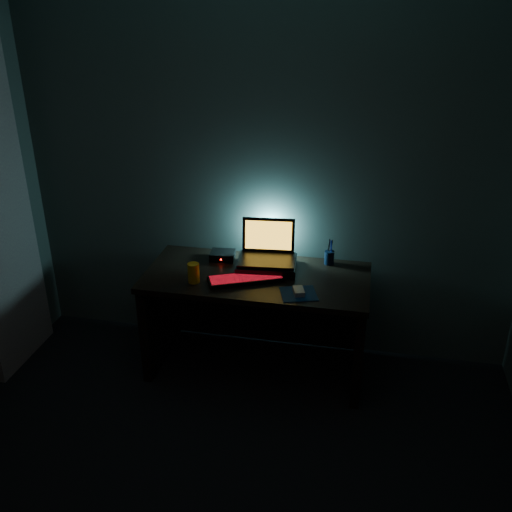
{
  "coord_description": "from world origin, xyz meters",
  "views": [
    {
      "loc": [
        0.67,
        -1.71,
        2.49
      ],
      "look_at": [
        0.01,
        1.57,
        0.91
      ],
      "focal_mm": 40.0,
      "sensor_mm": 36.0,
      "label": 1
    }
  ],
  "objects_px": {
    "laptop": "(267,250)",
    "juice_glass": "(194,273)",
    "pen_cup": "(329,258)",
    "keyboard": "(246,279)",
    "mouse": "(299,291)",
    "router": "(223,255)"
  },
  "relations": [
    {
      "from": "keyboard",
      "to": "mouse",
      "type": "bearing_deg",
      "value": -40.64
    },
    {
      "from": "keyboard",
      "to": "mouse",
      "type": "distance_m",
      "value": 0.38
    },
    {
      "from": "keyboard",
      "to": "router",
      "type": "distance_m",
      "value": 0.37
    },
    {
      "from": "keyboard",
      "to": "laptop",
      "type": "bearing_deg",
      "value": 44.48
    },
    {
      "from": "laptop",
      "to": "keyboard",
      "type": "height_order",
      "value": "laptop"
    },
    {
      "from": "mouse",
      "to": "juice_glass",
      "type": "bearing_deg",
      "value": 160.37
    },
    {
      "from": "pen_cup",
      "to": "router",
      "type": "height_order",
      "value": "pen_cup"
    },
    {
      "from": "mouse",
      "to": "juice_glass",
      "type": "xyz_separation_m",
      "value": [
        -0.69,
        0.03,
        0.05
      ]
    },
    {
      "from": "laptop",
      "to": "juice_glass",
      "type": "distance_m",
      "value": 0.54
    },
    {
      "from": "laptop",
      "to": "mouse",
      "type": "relative_size",
      "value": 3.88
    },
    {
      "from": "pen_cup",
      "to": "keyboard",
      "type": "bearing_deg",
      "value": -144.66
    },
    {
      "from": "pen_cup",
      "to": "juice_glass",
      "type": "height_order",
      "value": "juice_glass"
    },
    {
      "from": "laptop",
      "to": "mouse",
      "type": "xyz_separation_m",
      "value": [
        0.27,
        -0.36,
        -0.1
      ]
    },
    {
      "from": "pen_cup",
      "to": "mouse",
      "type": "bearing_deg",
      "value": -107.64
    },
    {
      "from": "keyboard",
      "to": "pen_cup",
      "type": "xyz_separation_m",
      "value": [
        0.51,
        0.36,
        0.03
      ]
    },
    {
      "from": "mouse",
      "to": "router",
      "type": "height_order",
      "value": "router"
    },
    {
      "from": "mouse",
      "to": "juice_glass",
      "type": "distance_m",
      "value": 0.69
    },
    {
      "from": "laptop",
      "to": "juice_glass",
      "type": "relative_size",
      "value": 3.07
    },
    {
      "from": "mouse",
      "to": "pen_cup",
      "type": "height_order",
      "value": "pen_cup"
    },
    {
      "from": "keyboard",
      "to": "router",
      "type": "relative_size",
      "value": 2.86
    },
    {
      "from": "keyboard",
      "to": "juice_glass",
      "type": "height_order",
      "value": "juice_glass"
    },
    {
      "from": "juice_glass",
      "to": "router",
      "type": "bearing_deg",
      "value": 75.46
    }
  ]
}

